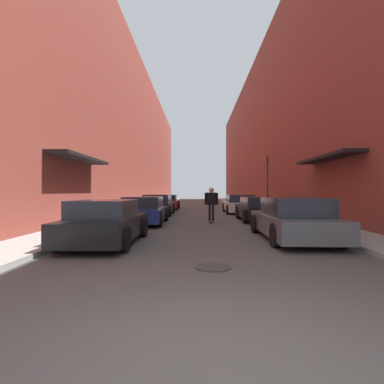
{
  "coord_description": "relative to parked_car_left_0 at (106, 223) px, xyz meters",
  "views": [
    {
      "loc": [
        -0.22,
        -2.38,
        1.48
      ],
      "look_at": [
        -0.48,
        11.62,
        1.47
      ],
      "focal_mm": 28.0,
      "sensor_mm": 36.0,
      "label": 1
    }
  ],
  "objects": [
    {
      "name": "ground",
      "position": [
        2.83,
        17.45,
        -0.6
      ],
      "size": [
        129.45,
        129.45,
        0.0
      ],
      "primitive_type": "plane",
      "color": "#4C4947"
    },
    {
      "name": "curb_strip_left",
      "position": [
        -1.89,
        23.33,
        -0.54
      ],
      "size": [
        1.8,
        58.84,
        0.12
      ],
      "color": "gray",
      "rests_on": "ground"
    },
    {
      "name": "curb_strip_right",
      "position": [
        7.55,
        23.33,
        -0.54
      ],
      "size": [
        1.8,
        58.84,
        0.12
      ],
      "color": "gray",
      "rests_on": "ground"
    },
    {
      "name": "building_row_left",
      "position": [
        -4.79,
        23.33,
        6.57
      ],
      "size": [
        4.9,
        58.84,
        14.34
      ],
      "color": "brown",
      "rests_on": "ground"
    },
    {
      "name": "building_row_right",
      "position": [
        10.45,
        23.33,
        6.89
      ],
      "size": [
        4.9,
        58.84,
        14.99
      ],
      "color": "brown",
      "rests_on": "ground"
    },
    {
      "name": "parked_car_left_0",
      "position": [
        0.0,
        0.0,
        0.0
      ],
      "size": [
        1.85,
        4.08,
        1.24
      ],
      "color": "black",
      "rests_on": "ground"
    },
    {
      "name": "parked_car_left_1",
      "position": [
        0.14,
        5.28,
        0.0
      ],
      "size": [
        1.93,
        4.32,
        1.25
      ],
      "color": "navy",
      "rests_on": "ground"
    },
    {
      "name": "parked_car_left_2",
      "position": [
        0.07,
        10.65,
        0.03
      ],
      "size": [
        1.89,
        4.51,
        1.3
      ],
      "color": "#232326",
      "rests_on": "ground"
    },
    {
      "name": "parked_car_left_3",
      "position": [
        0.1,
        16.62,
        -0.0
      ],
      "size": [
        1.86,
        4.6,
        1.23
      ],
      "color": "maroon",
      "rests_on": "ground"
    },
    {
      "name": "parked_car_right_0",
      "position": [
        5.55,
        0.82,
        0.02
      ],
      "size": [
        1.96,
        4.64,
        1.3
      ],
      "color": "#515459",
      "rests_on": "ground"
    },
    {
      "name": "parked_car_right_1",
      "position": [
        5.68,
        6.73,
        -0.0
      ],
      "size": [
        1.88,
        4.12,
        1.22
      ],
      "color": "black",
      "rests_on": "ground"
    },
    {
      "name": "parked_car_right_2",
      "position": [
        5.53,
        12.49,
        0.01
      ],
      "size": [
        2.05,
        4.71,
        1.27
      ],
      "color": "silver",
      "rests_on": "ground"
    },
    {
      "name": "skateboarder",
      "position": [
        3.27,
        5.88,
        0.44
      ],
      "size": [
        0.65,
        0.78,
        1.69
      ],
      "color": "brown",
      "rests_on": "ground"
    },
    {
      "name": "manhole_cover",
      "position": [
        2.91,
        -2.66,
        -0.59
      ],
      "size": [
        0.7,
        0.7,
        0.02
      ],
      "color": "#332D28",
      "rests_on": "ground"
    },
    {
      "name": "traffic_light",
      "position": [
        7.67,
        13.27,
        1.93
      ],
      "size": [
        0.16,
        0.22,
        3.96
      ],
      "color": "#2D2D2D",
      "rests_on": "curb_strip_right"
    }
  ]
}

